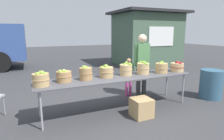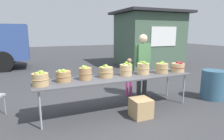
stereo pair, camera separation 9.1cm
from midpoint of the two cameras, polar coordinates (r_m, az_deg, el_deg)
The scene contains 15 objects.
ground_plane at distance 4.42m, azimuth 1.03°, elevation -11.58°, with size 40.00×40.00×0.00m, color #38383A.
market_table at distance 4.19m, azimuth 1.07°, elevation -2.50°, with size 3.50×0.76×0.75m.
apple_basket_green_0 at distance 3.72m, azimuth -21.14°, elevation -2.55°, with size 0.32×0.32×0.28m.
apple_basket_green_1 at distance 3.89m, azimuth -14.81°, elevation -1.78°, with size 0.31×0.31×0.26m.
apple_basket_green_2 at distance 3.97m, azimuth -8.51°, elevation -0.90°, with size 0.28×0.28×0.30m.
apple_basket_green_3 at distance 4.13m, azimuth -2.36°, elevation -0.46°, with size 0.32×0.32×0.28m.
apple_basket_green_4 at distance 4.33m, azimuth 3.60°, elevation 0.16°, with size 0.30×0.30×0.31m.
apple_basket_green_5 at distance 4.50m, azimuth 8.67°, elevation 0.59°, with size 0.30×0.30×0.31m.
apple_basket_green_6 at distance 4.72m, azimuth 14.01°, elevation 0.71°, with size 0.31×0.31×0.29m.
apple_basket_red_0 at distance 4.99m, azimuth 18.38°, elevation 0.90°, with size 0.33×0.33×0.26m.
vendor_adult at distance 5.11m, azimuth 8.40°, elevation 2.86°, with size 0.43×0.27×1.66m.
child_customer at distance 5.15m, azimuth 4.49°, elevation -1.18°, with size 0.27×0.17×1.03m.
food_kiosk at distance 10.39m, azimuth 9.95°, elevation 9.34°, with size 3.54×2.95×2.74m.
trash_barrel at distance 5.62m, azimuth 27.03°, elevation -3.76°, with size 0.56×0.56×0.75m, color #335972.
produce_crate at distance 4.03m, azimuth 8.11°, elevation -11.05°, with size 0.39×0.39×0.39m, color tan.
Camera 1 is at (-1.79, -3.66, 1.73)m, focal length 30.64 mm.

